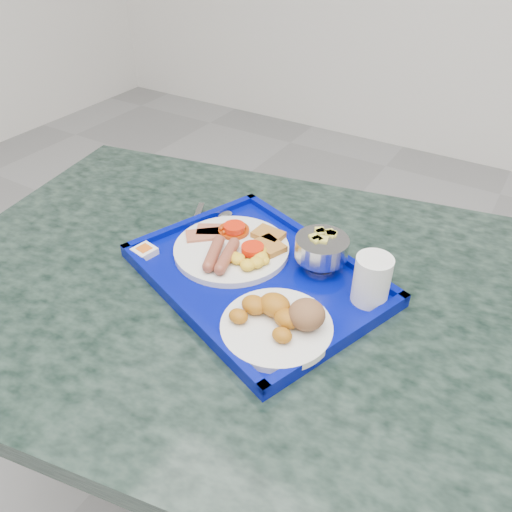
{
  "coord_description": "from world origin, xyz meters",
  "views": [
    {
      "loc": [
        0.12,
        -0.13,
        1.39
      ],
      "look_at": [
        -0.26,
        0.48,
        0.85
      ],
      "focal_mm": 35.0,
      "sensor_mm": 36.0,
      "label": 1
    }
  ],
  "objects_px": {
    "tray": "(256,276)",
    "bread_plate": "(281,320)",
    "table": "(260,361)",
    "main_plate": "(235,248)",
    "juice_cup": "(372,278)",
    "fruit_bowl": "(322,248)"
  },
  "relations": [
    {
      "from": "tray",
      "to": "bread_plate",
      "type": "bearing_deg",
      "value": -42.89
    },
    {
      "from": "table",
      "to": "tray",
      "type": "xyz_separation_m",
      "value": [
        -0.02,
        0.01,
        0.21
      ]
    },
    {
      "from": "main_plate",
      "to": "juice_cup",
      "type": "height_order",
      "value": "juice_cup"
    },
    {
      "from": "bread_plate",
      "to": "fruit_bowl",
      "type": "bearing_deg",
      "value": 95.3
    },
    {
      "from": "tray",
      "to": "fruit_bowl",
      "type": "relative_size",
      "value": 5.43
    },
    {
      "from": "juice_cup",
      "to": "tray",
      "type": "bearing_deg",
      "value": -168.62
    },
    {
      "from": "table",
      "to": "tray",
      "type": "height_order",
      "value": "tray"
    },
    {
      "from": "tray",
      "to": "main_plate",
      "type": "bearing_deg",
      "value": 154.44
    },
    {
      "from": "main_plate",
      "to": "juice_cup",
      "type": "bearing_deg",
      "value": 1.71
    },
    {
      "from": "bread_plate",
      "to": "fruit_bowl",
      "type": "height_order",
      "value": "fruit_bowl"
    },
    {
      "from": "table",
      "to": "tray",
      "type": "bearing_deg",
      "value": 141.95
    },
    {
      "from": "juice_cup",
      "to": "table",
      "type": "bearing_deg",
      "value": -163.88
    },
    {
      "from": "fruit_bowl",
      "to": "juice_cup",
      "type": "distance_m",
      "value": 0.12
    },
    {
      "from": "tray",
      "to": "juice_cup",
      "type": "bearing_deg",
      "value": 11.38
    },
    {
      "from": "fruit_bowl",
      "to": "juice_cup",
      "type": "xyz_separation_m",
      "value": [
        0.11,
        -0.04,
        0.0
      ]
    },
    {
      "from": "fruit_bowl",
      "to": "juice_cup",
      "type": "height_order",
      "value": "juice_cup"
    },
    {
      "from": "bread_plate",
      "to": "juice_cup",
      "type": "relative_size",
      "value": 2.06
    },
    {
      "from": "main_plate",
      "to": "tray",
      "type": "bearing_deg",
      "value": -25.56
    },
    {
      "from": "table",
      "to": "fruit_bowl",
      "type": "relative_size",
      "value": 14.33
    },
    {
      "from": "bread_plate",
      "to": "table",
      "type": "bearing_deg",
      "value": 136.31
    },
    {
      "from": "tray",
      "to": "table",
      "type": "bearing_deg",
      "value": -38.05
    },
    {
      "from": "main_plate",
      "to": "fruit_bowl",
      "type": "xyz_separation_m",
      "value": [
        0.16,
        0.05,
        0.03
      ]
    }
  ]
}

